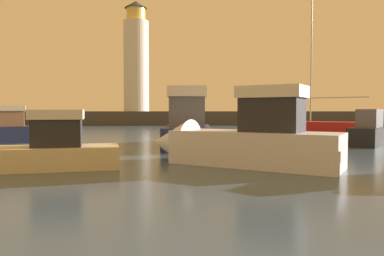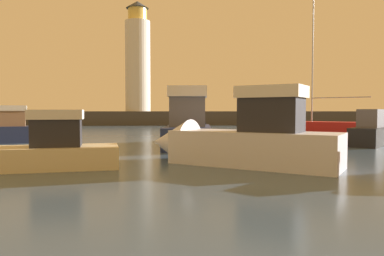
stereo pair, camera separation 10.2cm
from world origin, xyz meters
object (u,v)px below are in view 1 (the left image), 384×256
motorboat_1 (188,128)px  motorboat_5 (234,140)px  motorboat_3 (372,132)px  sailboat_moored (320,127)px  motorboat_2 (27,130)px  motorboat_4 (18,152)px  mooring_buoy (276,132)px  lighthouse (136,59)px

motorboat_1 → motorboat_5: 8.33m
motorboat_3 → sailboat_moored: bearing=83.5°
motorboat_2 → motorboat_4: (3.87, -11.82, -0.18)m
motorboat_5 → mooring_buoy: (5.74, 13.14, -0.47)m
lighthouse → motorboat_2: lighthouse is taller
motorboat_1 → motorboat_2: 10.78m
motorboat_3 → motorboat_4: bearing=-154.1°
motorboat_3 → motorboat_4: (-17.92, -8.70, -0.15)m
lighthouse → motorboat_1: 34.97m
lighthouse → sailboat_moored: size_ratio=1.25×
lighthouse → motorboat_3: (16.78, -33.74, -8.94)m
motorboat_3 → motorboat_2: bearing=171.8°
sailboat_moored → motorboat_2: bearing=-162.6°
lighthouse → motorboat_3: lighthouse is taller
motorboat_4 → motorboat_5: (7.70, 0.74, 0.32)m
lighthouse → motorboat_3: bearing=-63.6°
motorboat_4 → sailboat_moored: bearing=44.9°
lighthouse → motorboat_2: size_ratio=2.56×
motorboat_1 → sailboat_moored: sailboat_moored is taller
mooring_buoy → motorboat_1: bearing=-144.7°
mooring_buoy → motorboat_2: bearing=-173.2°
motorboat_4 → mooring_buoy: (13.44, 13.88, -0.15)m
lighthouse → motorboat_3: size_ratio=2.97×
motorboat_1 → motorboat_4: 11.11m
lighthouse → motorboat_5: 43.11m
lighthouse → motorboat_2: 32.28m
motorboat_5 → motorboat_3: bearing=37.9°
motorboat_5 → sailboat_moored: bearing=58.1°
sailboat_moored → lighthouse: bearing=127.5°
motorboat_4 → motorboat_5: bearing=5.5°
motorboat_2 → sailboat_moored: 24.06m
motorboat_2 → sailboat_moored: size_ratio=0.49×
sailboat_moored → mooring_buoy: (-5.64, -5.13, -0.15)m
motorboat_4 → motorboat_1: bearing=54.0°
motorboat_1 → sailboat_moored: bearing=38.6°
motorboat_3 → sailboat_moored: 10.38m
lighthouse → sailboat_moored: (17.95, -23.43, -9.08)m
motorboat_5 → sailboat_moored: size_ratio=0.58×
sailboat_moored → mooring_buoy: 7.63m
motorboat_2 → motorboat_3: 22.01m
motorboat_2 → motorboat_1: bearing=-15.3°
lighthouse → motorboat_1: lighthouse is taller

